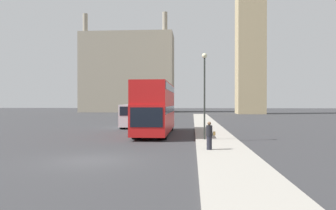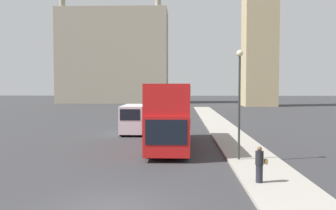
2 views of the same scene
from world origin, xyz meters
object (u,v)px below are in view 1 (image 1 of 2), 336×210
parked_sedan (151,114)px  red_double_decker_bus (156,106)px  pedestrian (209,136)px  white_van (132,115)px  street_lamp (204,83)px

parked_sedan → red_double_decker_bus: bearing=-81.9°
red_double_decker_bus → pedestrian: 10.91m
white_van → street_lamp: bearing=-58.7°
pedestrian → red_double_decker_bus: bearing=112.4°
white_van → street_lamp: 14.44m
street_lamp → parked_sedan: size_ratio=1.32×
pedestrian → parked_sedan: 40.78m
white_van → pedestrian: 18.69m
parked_sedan → street_lamp: bearing=-76.6°
red_double_decker_bus → parked_sedan: bearing=98.1°
pedestrian → parked_sedan: size_ratio=0.34×
white_van → pedestrian: size_ratio=3.45×
white_van → pedestrian: white_van is taller
red_double_decker_bus → white_van: red_double_decker_bus is taller
street_lamp → parked_sedan: (-8.29, 34.90, -3.37)m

